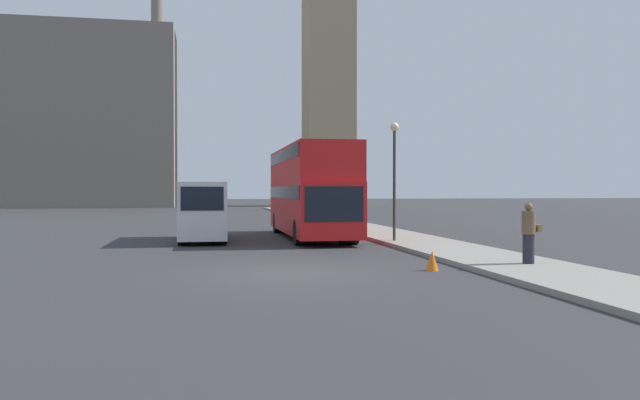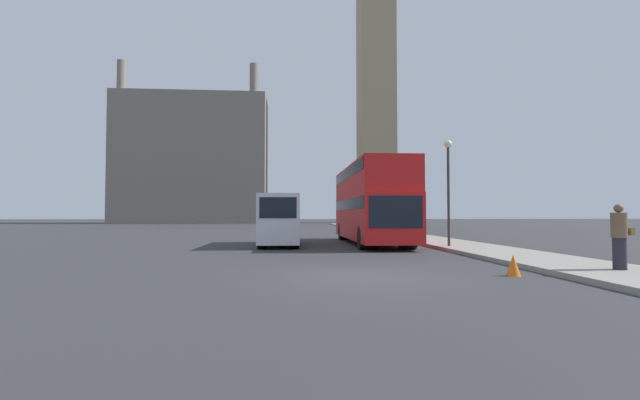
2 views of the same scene
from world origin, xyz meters
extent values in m
plane|color=#333335|center=(0.00, 0.00, 0.00)|extent=(300.00, 300.00, 0.00)
cube|color=gray|center=(6.57, 0.00, 0.07)|extent=(3.15, 120.00, 0.15)
cube|color=tan|center=(15.71, 73.14, 24.96)|extent=(6.87, 6.87, 49.91)
cube|color=slate|center=(-19.90, 72.66, 11.97)|extent=(27.66, 13.14, 23.94)
cylinder|color=slate|center=(-8.15, 67.07, 26.57)|extent=(1.58, 1.58, 5.27)
cube|color=red|center=(2.69, 12.04, 1.42)|extent=(2.59, 10.83, 2.26)
cube|color=red|center=(2.69, 12.04, 3.36)|extent=(2.59, 10.62, 1.62)
cube|color=black|center=(2.69, 12.04, 2.13)|extent=(2.63, 10.40, 0.55)
cube|color=black|center=(2.69, 12.04, 3.80)|extent=(2.63, 10.18, 0.55)
cube|color=black|center=(2.69, 6.61, 1.69)|extent=(2.28, 0.03, 1.35)
cylinder|color=black|center=(1.76, 8.25, 0.54)|extent=(0.72, 1.07, 1.07)
cylinder|color=black|center=(3.62, 8.25, 0.54)|extent=(0.72, 1.07, 1.07)
cylinder|color=black|center=(1.76, 15.83, 0.54)|extent=(0.72, 1.07, 1.07)
cylinder|color=black|center=(3.62, 15.83, 0.54)|extent=(0.72, 1.07, 1.07)
cube|color=silver|center=(-2.24, 11.17, 1.38)|extent=(1.95, 5.86, 2.35)
cube|color=black|center=(-2.24, 8.22, 1.89)|extent=(1.65, 0.02, 0.94)
cube|color=black|center=(-2.24, 9.26, 1.89)|extent=(1.98, 1.06, 0.75)
cylinder|color=black|center=(-2.97, 9.17, 0.37)|extent=(0.49, 0.74, 0.74)
cylinder|color=black|center=(-1.51, 9.17, 0.37)|extent=(0.49, 0.74, 0.74)
cylinder|color=black|center=(-2.97, 13.16, 0.37)|extent=(0.49, 0.74, 0.74)
cylinder|color=black|center=(-1.51, 13.16, 0.37)|extent=(0.49, 0.74, 0.74)
cylinder|color=#23232D|center=(6.83, -0.35, 0.56)|extent=(0.32, 0.32, 0.83)
cylinder|color=brown|center=(6.83, -0.35, 1.30)|extent=(0.38, 0.38, 0.65)
sphere|color=brown|center=(6.83, -0.35, 1.74)|extent=(0.22, 0.22, 0.22)
cube|color=olive|center=(7.12, -0.35, 1.14)|extent=(0.12, 0.24, 0.20)
cylinder|color=#2D332D|center=(5.54, 8.16, 2.40)|extent=(0.12, 0.12, 4.51)
sphere|color=beige|center=(5.54, 8.16, 4.84)|extent=(0.36, 0.36, 0.36)
cone|color=orange|center=(4.01, -0.25, 0.28)|extent=(0.36, 0.36, 0.55)
camera|label=1|loc=(-2.15, -16.52, 2.20)|focal=35.00mm
camera|label=2|loc=(-1.77, -10.90, 1.57)|focal=24.00mm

